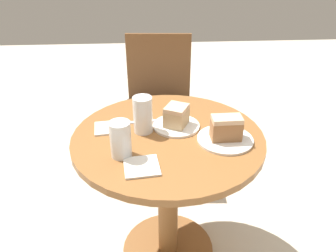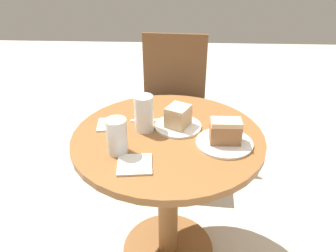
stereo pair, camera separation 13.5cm
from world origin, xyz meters
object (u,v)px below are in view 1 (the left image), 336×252
(chair, at_px, (158,104))
(cake_slice_near, at_px, (176,116))
(cake_slice_far, at_px, (226,128))
(glass_water, at_px, (143,117))
(plate_near, at_px, (176,126))
(glass_lemonade, at_px, (121,141))
(plate_far, at_px, (225,139))

(chair, height_order, cake_slice_near, chair)
(cake_slice_far, bearing_deg, cake_slice_near, 146.20)
(chair, distance_m, glass_water, 0.82)
(plate_near, bearing_deg, glass_lemonade, -137.81)
(chair, relative_size, plate_near, 4.45)
(plate_near, xyz_separation_m, cake_slice_near, (0.00, 0.00, 0.05))
(plate_near, xyz_separation_m, cake_slice_far, (0.19, -0.13, 0.05))
(cake_slice_far, height_order, glass_water, glass_water)
(plate_near, xyz_separation_m, plate_far, (0.19, -0.13, 0.00))
(plate_far, xyz_separation_m, glass_lemonade, (-0.41, -0.08, 0.06))
(plate_near, relative_size, cake_slice_far, 1.67)
(cake_slice_near, xyz_separation_m, glass_lemonade, (-0.22, -0.20, 0.01))
(plate_far, bearing_deg, cake_slice_near, 146.20)
(chair, relative_size, cake_slice_near, 7.15)
(plate_far, height_order, glass_lemonade, glass_lemonade)
(chair, distance_m, plate_far, 0.91)
(glass_water, bearing_deg, plate_far, -16.30)
(plate_far, bearing_deg, glass_water, 163.70)
(plate_far, height_order, cake_slice_near, cake_slice_near)
(cake_slice_near, xyz_separation_m, glass_water, (-0.14, -0.03, 0.02))
(plate_near, height_order, cake_slice_far, cake_slice_far)
(cake_slice_near, xyz_separation_m, cake_slice_far, (0.19, -0.13, 0.00))
(plate_near, distance_m, cake_slice_near, 0.05)
(glass_lemonade, bearing_deg, cake_slice_near, 42.19)
(plate_near, bearing_deg, glass_water, -168.50)
(plate_far, distance_m, cake_slice_near, 0.23)
(plate_far, relative_size, cake_slice_near, 1.80)
(plate_far, bearing_deg, glass_lemonade, -169.29)
(plate_near, xyz_separation_m, glass_water, (-0.14, -0.03, 0.06))
(plate_far, xyz_separation_m, glass_water, (-0.33, 0.10, 0.06))
(chair, bearing_deg, cake_slice_near, -81.85)
(plate_far, xyz_separation_m, cake_slice_far, (0.00, 0.00, 0.05))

